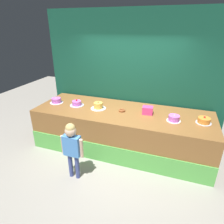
{
  "coord_description": "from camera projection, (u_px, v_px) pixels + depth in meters",
  "views": [
    {
      "loc": [
        1.12,
        -3.14,
        2.67
      ],
      "look_at": [
        -0.14,
        0.4,
        1.0
      ],
      "focal_mm": 31.37,
      "sensor_mm": 36.0,
      "label": 1
    }
  ],
  "objects": [
    {
      "name": "cake_far_right",
      "position": [
        204.0,
        121.0,
        3.78
      ],
      "size": [
        0.3,
        0.3,
        0.15
      ],
      "color": "silver",
      "rests_on": "stage_platform"
    },
    {
      "name": "cake_left",
      "position": [
        77.0,
        103.0,
        4.62
      ],
      "size": [
        0.33,
        0.33,
        0.16
      ],
      "color": "silver",
      "rests_on": "stage_platform"
    },
    {
      "name": "stage_platform",
      "position": [
        121.0,
        130.0,
        4.51
      ],
      "size": [
        3.91,
        1.34,
        0.93
      ],
      "color": "brown",
      "rests_on": "ground_plane"
    },
    {
      "name": "cake_center",
      "position": [
        98.0,
        106.0,
        4.44
      ],
      "size": [
        0.35,
        0.35,
        0.17
      ],
      "color": "silver",
      "rests_on": "stage_platform"
    },
    {
      "name": "donut",
      "position": [
        122.0,
        110.0,
        4.31
      ],
      "size": [
        0.15,
        0.15,
        0.04
      ],
      "primitive_type": "torus",
      "color": "brown",
      "rests_on": "stage_platform"
    },
    {
      "name": "curtain_backdrop",
      "position": [
        132.0,
        77.0,
        4.74
      ],
      "size": [
        4.34,
        0.08,
        3.03
      ],
      "primitive_type": "cube",
      "color": "#144C38",
      "rests_on": "ground_plane"
    },
    {
      "name": "cake_far_left",
      "position": [
        56.0,
        101.0,
        4.77
      ],
      "size": [
        0.32,
        0.32,
        0.17
      ],
      "color": "silver",
      "rests_on": "stage_platform"
    },
    {
      "name": "child_figure",
      "position": [
        72.0,
        144.0,
        3.48
      ],
      "size": [
        0.44,
        0.2,
        1.14
      ],
      "color": "#3F4C8C",
      "rests_on": "ground_plane"
    },
    {
      "name": "cake_right",
      "position": [
        174.0,
        118.0,
        3.86
      ],
      "size": [
        0.28,
        0.28,
        0.16
      ],
      "color": "white",
      "rests_on": "stage_platform"
    },
    {
      "name": "ground_plane",
      "position": [
        112.0,
        163.0,
        4.13
      ],
      "size": [
        12.0,
        12.0,
        0.0
      ],
      "primitive_type": "plane",
      "color": "gray"
    },
    {
      "name": "pink_box",
      "position": [
        148.0,
        110.0,
        4.16
      ],
      "size": [
        0.23,
        0.19,
        0.16
      ],
      "primitive_type": "cube",
      "rotation": [
        0.0,
        0.0,
        0.1
      ],
      "color": "#F93E88",
      "rests_on": "stage_platform"
    }
  ]
}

